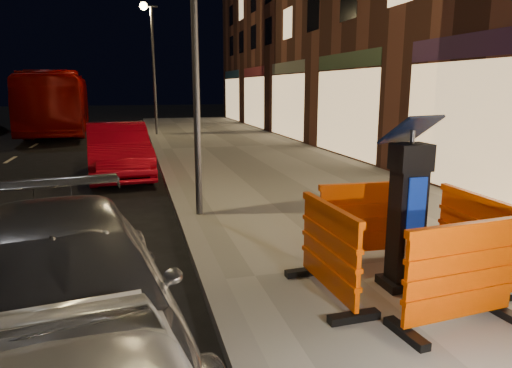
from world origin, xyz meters
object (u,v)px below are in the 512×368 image
object	(u,v)px
barrier_front	(461,276)
bus_doubledecker	(60,133)
parking_kiosk	(407,209)
car_red	(120,176)
barrier_back	(365,221)
barrier_bldgside	(474,237)
barrier_kerbside	(329,251)

from	to	relation	value
barrier_front	bus_doubledecker	bearing A→B (deg)	101.27
parking_kiosk	car_red	bearing A→B (deg)	111.33
barrier_back	barrier_bldgside	xyz separation A→B (m)	(0.95, -0.95, 0.00)
barrier_kerbside	bus_doubledecker	bearing A→B (deg)	12.66
barrier_front	barrier_bldgside	world-z (taller)	same
barrier_kerbside	bus_doubledecker	xyz separation A→B (m)	(-5.87, 22.11, -0.68)
barrier_kerbside	barrier_bldgside	distance (m)	1.90
barrier_bldgside	bus_doubledecker	distance (m)	23.44
barrier_bldgside	barrier_back	bearing A→B (deg)	46.79
barrier_front	barrier_back	distance (m)	1.90
barrier_front	barrier_bldgside	size ratio (longest dim) A/B	1.00
barrier_back	car_red	world-z (taller)	barrier_back
parking_kiosk	car_red	size ratio (longest dim) A/B	0.42
barrier_front	barrier_kerbside	distance (m)	1.34
parking_kiosk	barrier_bldgside	xyz separation A→B (m)	(0.95, 0.00, -0.42)
parking_kiosk	barrier_back	world-z (taller)	parking_kiosk
parking_kiosk	bus_doubledecker	size ratio (longest dim) A/B	0.16
car_red	barrier_back	bearing A→B (deg)	-70.90
car_red	barrier_bldgside	bearing A→B (deg)	-68.04
parking_kiosk	bus_doubledecker	xyz separation A→B (m)	(-6.82, 22.11, -1.10)
barrier_back	parking_kiosk	bearing A→B (deg)	-87.21
barrier_bldgside	barrier_kerbside	bearing A→B (deg)	91.79
barrier_front	bus_doubledecker	xyz separation A→B (m)	(-6.82, 23.06, -0.68)
car_red	bus_doubledecker	world-z (taller)	bus_doubledecker
bus_doubledecker	barrier_bldgside	bearing A→B (deg)	-74.18
parking_kiosk	barrier_kerbside	size ratio (longest dim) A/B	1.40
bus_doubledecker	barrier_front	bearing A→B (deg)	-77.06
barrier_front	barrier_back	bearing A→B (deg)	84.79
parking_kiosk	barrier_kerbside	distance (m)	1.04
barrier_front	car_red	size ratio (longest dim) A/B	0.30
parking_kiosk	barrier_kerbside	bearing A→B (deg)	179.79
barrier_back	barrier_kerbside	xyz separation A→B (m)	(-0.95, -0.95, 0.00)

